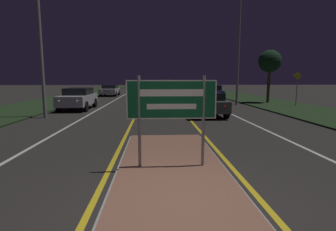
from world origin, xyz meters
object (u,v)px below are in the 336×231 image
Objects in this scene: warning_sign at (297,85)px; car_receding_1 at (211,91)px; car_receding_2 at (192,87)px; car_approaching_0 at (78,98)px; highway_sign at (172,104)px; car_approaching_1 at (110,90)px; car_receding_3 at (170,85)px; car_receding_0 at (206,103)px; streetlight_right_near at (239,22)px.

car_receding_1 is at bearing 118.65° from warning_sign.
car_receding_2 reaches higher than car_approaching_0.
highway_sign is 0.46× the size of car_approaching_1.
warning_sign is (4.54, -8.32, 0.85)m from car_receding_1.
highway_sign is at bearing -93.59° from car_receding_3.
warning_sign reaches higher than car_approaching_1.
highway_sign is 13.58m from car_approaching_0.
car_receding_2 is (2.98, 26.05, 0.06)m from car_receding_0.
car_receding_1 is 1.03× the size of car_receding_2.
highway_sign is 0.50× the size of car_receding_0.
car_receding_3 reaches higher than car_approaching_1.
car_receding_2 is at bearing 81.01° from highway_sign.
streetlight_right_near reaches higher than car_receding_0.
car_receding_3 reaches higher than car_approaching_0.
car_receding_2 is at bearing 101.91° from warning_sign.
car_receding_0 is at bearing -103.95° from car_receding_1.
warning_sign is (4.64, -21.99, 0.81)m from car_receding_2.
warning_sign is at bearing 2.60° from car_approaching_0.
car_receding_3 reaches higher than car_receding_2.
highway_sign is 0.48× the size of car_receding_1.
car_receding_2 is at bearing 37.86° from car_approaching_1.
highway_sign is at bearing -127.94° from warning_sign.
streetlight_right_near is 8.70m from car_receding_1.
car_receding_2 is 1.00× the size of car_approaching_0.
highway_sign is at bearing -105.91° from car_receding_0.
car_receding_0 is at bearing -22.25° from car_approaching_0.
streetlight_right_near is 2.28× the size of car_receding_3.
car_receding_1 is at bearing 38.81° from car_approaching_0.
car_receding_0 is at bearing -122.33° from streetlight_right_near.
warning_sign is (15.90, -13.24, 0.88)m from car_approaching_1.
highway_sign is 0.83× the size of warning_sign.
warning_sign is at bearing -39.78° from car_approaching_1.
highway_sign is 0.49× the size of car_receding_2.
car_receding_0 is 19.17m from car_approaching_1.
streetlight_right_near reaches higher than car_receding_1.
highway_sign is 0.19× the size of streetlight_right_near.
streetlight_right_near is 13.35m from car_approaching_0.
car_approaching_0 is (-5.59, 12.35, -0.78)m from highway_sign.
highway_sign is 22.13m from car_receding_1.
car_approaching_0 reaches higher than car_approaching_1.
streetlight_right_near is at bearing -43.84° from car_approaching_1.
car_receding_0 is (-3.68, -5.81, -5.71)m from streetlight_right_near.
car_receding_2 is at bearing 83.48° from car_receding_0.
car_approaching_0 is at bearing -168.20° from streetlight_right_near.
car_receding_1 is 9.51m from warning_sign.
car_receding_0 is 8.67m from warning_sign.
car_receding_2 is 9.81m from car_receding_3.
car_receding_3 is (-3.45, 29.65, -5.64)m from streetlight_right_near.
warning_sign reaches higher than car_approaching_0.
car_receding_2 reaches higher than car_receding_0.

